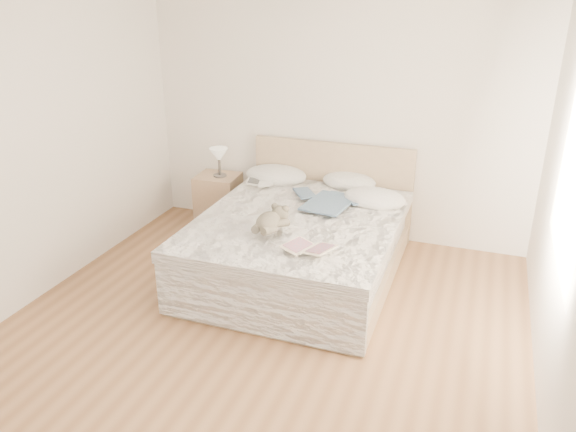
{
  "coord_description": "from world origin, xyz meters",
  "views": [
    {
      "loc": [
        1.47,
        -3.23,
        2.52
      ],
      "look_at": [
        -0.08,
        1.05,
        0.62
      ],
      "focal_mm": 35.0,
      "sensor_mm": 36.0,
      "label": 1
    }
  ],
  "objects_px": {
    "photo_book": "(260,183)",
    "teddy_bear": "(268,229)",
    "table_lamp": "(219,156)",
    "childrens_book": "(309,248)",
    "bed": "(302,243)",
    "nightstand": "(219,199)"
  },
  "relations": [
    {
      "from": "bed",
      "to": "nightstand",
      "type": "relative_size",
      "value": 3.83
    },
    {
      "from": "childrens_book",
      "to": "teddy_bear",
      "type": "xyz_separation_m",
      "value": [
        -0.42,
        0.2,
        0.02
      ]
    },
    {
      "from": "table_lamp",
      "to": "childrens_book",
      "type": "xyz_separation_m",
      "value": [
        1.52,
        -1.52,
        -0.16
      ]
    },
    {
      "from": "table_lamp",
      "to": "teddy_bear",
      "type": "distance_m",
      "value": 1.73
    },
    {
      "from": "table_lamp",
      "to": "photo_book",
      "type": "distance_m",
      "value": 0.65
    },
    {
      "from": "photo_book",
      "to": "teddy_bear",
      "type": "height_order",
      "value": "teddy_bear"
    },
    {
      "from": "bed",
      "to": "photo_book",
      "type": "height_order",
      "value": "bed"
    },
    {
      "from": "nightstand",
      "to": "childrens_book",
      "type": "relative_size",
      "value": 1.52
    },
    {
      "from": "bed",
      "to": "nightstand",
      "type": "xyz_separation_m",
      "value": [
        -1.25,
        0.82,
        -0.03
      ]
    },
    {
      "from": "photo_book",
      "to": "bed",
      "type": "bearing_deg",
      "value": -55.81
    },
    {
      "from": "nightstand",
      "to": "table_lamp",
      "type": "bearing_deg",
      "value": -15.73
    },
    {
      "from": "childrens_book",
      "to": "photo_book",
      "type": "bearing_deg",
      "value": 147.13
    },
    {
      "from": "bed",
      "to": "childrens_book",
      "type": "relative_size",
      "value": 5.83
    },
    {
      "from": "nightstand",
      "to": "photo_book",
      "type": "height_order",
      "value": "photo_book"
    },
    {
      "from": "table_lamp",
      "to": "nightstand",
      "type": "bearing_deg",
      "value": 164.27
    },
    {
      "from": "bed",
      "to": "nightstand",
      "type": "height_order",
      "value": "bed"
    },
    {
      "from": "photo_book",
      "to": "teddy_bear",
      "type": "distance_m",
      "value": 1.19
    },
    {
      "from": "nightstand",
      "to": "childrens_book",
      "type": "xyz_separation_m",
      "value": [
        1.55,
        -1.53,
        0.35
      ]
    },
    {
      "from": "bed",
      "to": "photo_book",
      "type": "xyz_separation_m",
      "value": [
        -0.63,
        0.56,
        0.32
      ]
    },
    {
      "from": "bed",
      "to": "childrens_book",
      "type": "distance_m",
      "value": 0.84
    },
    {
      "from": "table_lamp",
      "to": "childrens_book",
      "type": "distance_m",
      "value": 2.15
    },
    {
      "from": "nightstand",
      "to": "childrens_book",
      "type": "distance_m",
      "value": 2.21
    }
  ]
}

